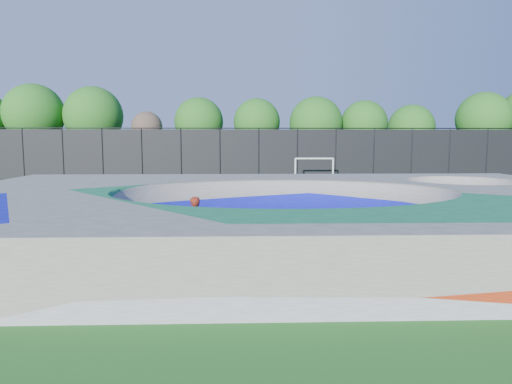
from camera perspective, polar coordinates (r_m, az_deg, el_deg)
The scene contains 7 objects.
ground at distance 14.82m, azimuth 3.47°, elevation -5.54°, with size 120.00×120.00×0.00m, color #1D5C19.
skate_deck at distance 14.68m, azimuth 3.49°, elevation -2.67°, with size 22.00×14.00×1.50m, color gray.
skater at distance 12.65m, azimuth -7.73°, elevation -4.07°, with size 0.57×0.37×1.56m, color red.
skateboard at distance 12.81m, azimuth -7.68°, elevation -7.40°, with size 0.78×0.22×0.05m, color black.
soccer_goal at distance 32.62m, azimuth 7.29°, elevation 3.27°, with size 2.81×0.12×1.85m.
fence at distance 35.47m, azimuth 0.35°, elevation 4.90°, with size 48.09×0.09×4.04m.
treeline at distance 40.62m, azimuth -3.28°, elevation 9.05°, with size 52.84×7.07×8.04m.
Camera 1 is at (-1.36, -14.43, 3.09)m, focal length 32.00 mm.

